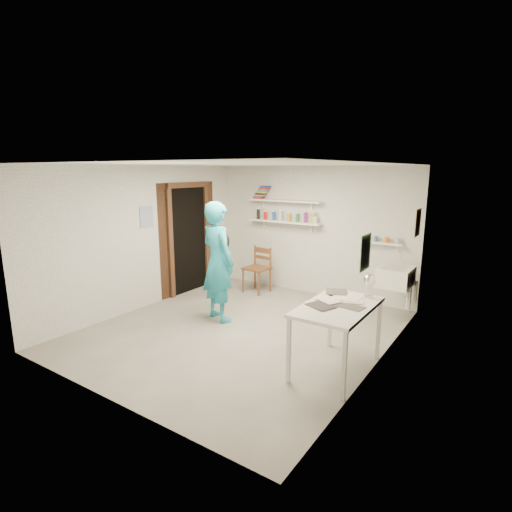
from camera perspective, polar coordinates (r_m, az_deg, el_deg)
The scene contains 27 objects.
floor at distance 6.04m, azimuth -2.15°, elevation -10.56°, with size 4.00×4.50×0.02m, color slate.
ceiling at distance 5.57m, azimuth -2.35°, elevation 13.07°, with size 4.00×4.50×0.02m, color silver.
wall_back at distance 7.59m, azimuth 7.85°, elevation 3.58°, with size 4.00×0.02×2.40m, color silver.
wall_front at distance 4.13m, azimuth -21.09°, elevation -4.47°, with size 4.00×0.02×2.40m, color silver.
wall_left at distance 7.03m, azimuth -15.62°, elevation 2.55°, with size 0.02×4.50×2.40m, color silver.
wall_right at distance 4.81m, azimuth 17.53°, elevation -1.92°, with size 0.02×4.50×2.40m, color silver.
doorway_recess at distance 7.77m, azimuth -9.58°, elevation 2.22°, with size 0.02×0.90×2.00m, color black.
corridor_box at distance 8.26m, azimuth -13.19°, elevation 3.01°, with size 1.40×1.50×2.10m, color brown.
door_lintel at distance 7.64m, azimuth -9.75°, elevation 9.98°, with size 0.06×1.05×0.10m, color brown.
door_jamb_near at distance 7.40m, azimuth -12.12°, elevation 1.63°, with size 0.06×0.10×2.00m, color brown.
door_jamb_far at distance 8.12m, azimuth -7.06°, elevation 2.73°, with size 0.06×0.10×2.00m, color brown.
shelf_lower at distance 7.69m, azimuth 4.10°, elevation 4.90°, with size 1.50×0.22×0.03m, color white.
shelf_upper at distance 7.65m, azimuth 4.15°, elevation 7.87°, with size 1.50×0.22×0.03m, color white.
ledge_shelf at distance 7.04m, azimuth 17.41°, elevation 1.80°, with size 0.70×0.14×0.03m, color white.
poster_left at distance 7.00m, azimuth -15.36°, elevation 5.42°, with size 0.01×0.28×0.36m, color #334C7F.
poster_right_a at distance 6.47m, azimuth 22.12°, elevation 4.43°, with size 0.01×0.34×0.42m, color #995933.
poster_right_b at distance 4.23m, azimuth 15.38°, elevation 0.51°, with size 0.01×0.30×0.38m, color #3F724C.
belfast_sink at distance 6.59m, azimuth 19.33°, elevation -2.78°, with size 0.48×0.60×0.30m, color white.
man at distance 6.20m, azimuth -5.46°, elevation -0.81°, with size 0.68×0.45×1.87m, color teal.
wall_clock at distance 6.34m, azimuth -4.80°, elevation 2.36°, with size 0.34×0.34×0.04m, color beige.
wooden_chair at distance 7.66m, azimuth 0.11°, elevation -1.76°, with size 0.44×0.42×0.95m, color brown.
work_table at distance 4.85m, azimuth 11.42°, elevation -11.41°, with size 0.72×1.21×0.80m, color silver.
desk_lamp at distance 5.01m, azimuth 15.95°, elevation -3.31°, with size 0.15×0.15×0.15m, color silver.
spray_cans at distance 7.68m, azimuth 4.11°, elevation 5.64°, with size 1.29×0.06×0.17m.
book_stack at distance 7.91m, azimuth 0.85°, elevation 9.07°, with size 0.34×0.14×0.25m.
ledge_pots at distance 7.03m, azimuth 17.44°, elevation 2.28°, with size 0.48×0.07×0.09m.
papers at distance 4.70m, azimuth 11.63°, elevation -6.75°, with size 0.30×0.22×0.03m.
Camera 1 is at (3.28, -4.50, 2.33)m, focal length 28.00 mm.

